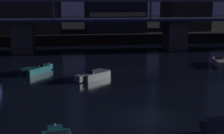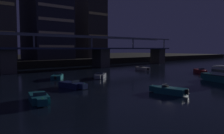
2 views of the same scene
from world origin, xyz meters
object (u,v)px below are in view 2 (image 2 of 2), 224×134
(speedboat_mid_right, at_px, (200,71))
(speedboat_mid_center, at_px, (39,98))
(speedboat_mid_left, at_px, (100,76))
(speedboat_far_left, at_px, (57,77))
(tower_east_tall, at_px, (89,4))
(river_bridge, at_px, (60,54))
(tower_central, at_px, (47,27))
(speedboat_far_center, at_px, (169,90))
(speedboat_near_right, at_px, (143,69))
(speedboat_near_center, at_px, (73,85))

(speedboat_mid_right, bearing_deg, speedboat_mid_center, -174.52)
(speedboat_mid_left, xyz_separation_m, speedboat_far_left, (-6.98, 4.14, 0.00))
(speedboat_mid_right, relative_size, speedboat_far_left, 0.98)
(tower_east_tall, height_order, speedboat_mid_right, tower_east_tall)
(tower_east_tall, bearing_deg, speedboat_mid_left, -123.25)
(speedboat_mid_center, bearing_deg, river_bridge, 57.78)
(tower_east_tall, distance_m, speedboat_mid_right, 52.30)
(tower_central, relative_size, tower_east_tall, 0.52)
(river_bridge, xyz_separation_m, speedboat_far_center, (-6.56, -39.66, -3.84))
(speedboat_mid_center, height_order, speedboat_far_center, same)
(speedboat_mid_right, bearing_deg, speedboat_far_left, 158.57)
(tower_east_tall, bearing_deg, speedboat_mid_right, -92.27)
(river_bridge, height_order, tower_east_tall, tower_east_tall)
(river_bridge, height_order, speedboat_near_right, river_bridge)
(tower_east_tall, relative_size, speedboat_mid_left, 9.16)
(river_bridge, xyz_separation_m, speedboat_mid_center, (-20.98, -33.30, -3.84))
(tower_east_tall, distance_m, speedboat_far_center, 68.33)
(speedboat_far_center, bearing_deg, tower_east_tall, 63.17)
(speedboat_far_center, bearing_deg, tower_central, 78.85)
(tower_east_tall, xyz_separation_m, speedboat_mid_center, (-43.57, -51.27, -22.30))
(speedboat_far_left, distance_m, speedboat_far_center, 22.77)
(speedboat_near_right, xyz_separation_m, speedboat_far_left, (-25.89, -1.57, 0.00))
(speedboat_mid_left, relative_size, speedboat_mid_right, 0.99)
(speedboat_near_right, bearing_deg, river_bridge, 135.23)
(speedboat_mid_left, relative_size, speedboat_mid_center, 0.87)
(speedboat_near_center, height_order, speedboat_far_left, same)
(river_bridge, bearing_deg, speedboat_near_right, -44.77)
(tower_central, bearing_deg, speedboat_near_center, -111.94)
(speedboat_far_center, bearing_deg, speedboat_mid_center, 156.18)
(tower_east_tall, bearing_deg, speedboat_far_left, -132.96)
(speedboat_near_center, height_order, speedboat_mid_center, same)
(river_bridge, height_order, speedboat_mid_center, river_bridge)
(speedboat_near_right, bearing_deg, tower_east_tall, 78.47)
(speedboat_near_center, distance_m, speedboat_mid_left, 12.00)
(tower_east_tall, height_order, speedboat_mid_left, tower_east_tall)
(speedboat_mid_right, bearing_deg, tower_east_tall, 87.73)
(speedboat_far_center, bearing_deg, speedboat_mid_left, 79.55)
(speedboat_mid_right, relative_size, speedboat_far_center, 0.87)
(river_bridge, relative_size, speedboat_near_right, 17.35)
(speedboat_mid_left, bearing_deg, speedboat_mid_right, -18.46)
(tower_central, xyz_separation_m, speedboat_mid_left, (-7.71, -37.94, -12.33))
(speedboat_near_right, bearing_deg, speedboat_near_center, -157.38)
(speedboat_far_center, bearing_deg, speedboat_mid_right, 20.81)
(speedboat_near_right, xyz_separation_m, speedboat_far_center, (-22.30, -24.05, 0.00))
(speedboat_near_right, distance_m, speedboat_far_left, 25.94)
(speedboat_far_center, bearing_deg, river_bridge, 80.60)
(river_bridge, bearing_deg, tower_east_tall, 38.51)
(speedboat_mid_right, bearing_deg, speedboat_near_right, 109.99)
(tower_central, bearing_deg, speedboat_mid_center, -117.07)
(speedboat_near_center, bearing_deg, speedboat_near_right, 22.62)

